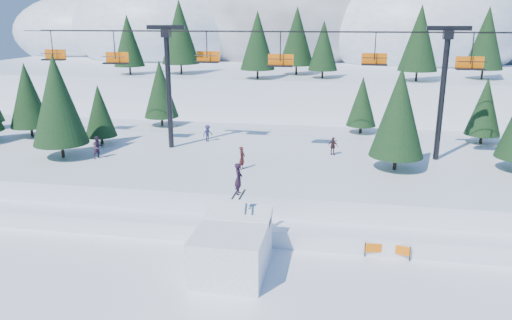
% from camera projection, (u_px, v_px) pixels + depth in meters
% --- Properties ---
extents(ground, '(160.00, 160.00, 0.00)m').
position_uv_depth(ground, '(224.00, 289.00, 25.52)').
color(ground, white).
rests_on(ground, ground).
extents(mid_shelf, '(70.00, 22.00, 2.50)m').
position_uv_depth(mid_shelf, '(274.00, 166.00, 42.21)').
color(mid_shelf, white).
rests_on(mid_shelf, ground).
extents(berm, '(70.00, 6.00, 1.10)m').
position_uv_depth(berm, '(252.00, 219.00, 32.94)').
color(berm, white).
rests_on(berm, ground).
extents(mountain_ridge, '(119.00, 60.58, 26.46)m').
position_uv_depth(mountain_ridge, '(289.00, 38.00, 93.16)').
color(mountain_ridge, white).
rests_on(mountain_ridge, ground).
extents(jump_kicker, '(3.74, 5.10, 5.74)m').
position_uv_depth(jump_kicker, '(232.00, 248.00, 26.91)').
color(jump_kicker, white).
rests_on(jump_kicker, ground).
extents(chairlift, '(46.05, 3.21, 10.28)m').
position_uv_depth(chairlift, '(283.00, 70.00, 39.92)').
color(chairlift, black).
rests_on(chairlift, mid_shelf).
extents(conifer_stand, '(60.72, 16.95, 8.62)m').
position_uv_depth(conifer_stand, '(296.00, 103.00, 41.02)').
color(conifer_stand, black).
rests_on(conifer_stand, mid_shelf).
extents(distant_skiers, '(19.45, 8.77, 1.79)m').
position_uv_depth(distant_skiers, '(194.00, 144.00, 41.11)').
color(distant_skiers, '#451918').
rests_on(distant_skiers, mid_shelf).
extents(banner_near, '(2.83, 0.44, 0.90)m').
position_uv_depth(banner_near, '(389.00, 249.00, 28.74)').
color(banner_near, black).
rests_on(banner_near, ground).
extents(banner_far, '(2.74, 0.87, 0.90)m').
position_uv_depth(banner_far, '(385.00, 247.00, 28.88)').
color(banner_far, black).
rests_on(banner_far, ground).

